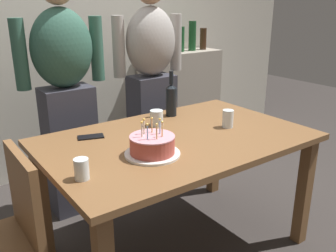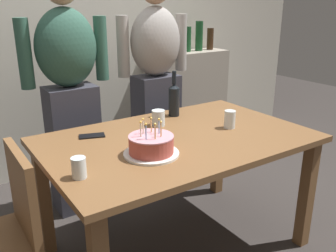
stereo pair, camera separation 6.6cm
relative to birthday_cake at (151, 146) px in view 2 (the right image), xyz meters
name	(u,v)px [view 2 (the right image)]	position (x,y,z in m)	size (l,w,h in m)	color
ground_plane	(177,246)	(0.26, 0.13, -0.79)	(10.00, 10.00, 0.00)	#332D2B
back_wall	(74,22)	(0.26, 1.68, 0.51)	(5.20, 0.10, 2.60)	beige
dining_table	(178,153)	(0.26, 0.13, -0.15)	(1.50, 0.96, 0.74)	brown
birthday_cake	(151,146)	(0.00, 0.00, 0.00)	(0.28, 0.28, 0.18)	white
water_glass_near	(230,119)	(0.61, 0.09, 0.01)	(0.07, 0.07, 0.11)	silver
water_glass_far	(79,168)	(-0.39, -0.04, 0.00)	(0.07, 0.07, 0.09)	silver
water_glass_side	(158,118)	(0.27, 0.37, 0.00)	(0.08, 0.08, 0.10)	silver
wine_bottle	(174,99)	(0.47, 0.48, 0.07)	(0.07, 0.07, 0.30)	black
cell_phone	(92,136)	(-0.15, 0.41, -0.04)	(0.14, 0.07, 0.01)	black
person_man_bearded	(70,93)	(-0.07, 0.95, 0.08)	(0.61, 0.27, 1.66)	#33333D
person_woman_cardigan	(156,81)	(0.62, 0.95, 0.08)	(0.61, 0.27, 1.66)	#33333D
dining_chair	(4,231)	(-0.71, 0.08, -0.27)	(0.42, 0.42, 0.87)	brown
shelf_cabinet	(186,100)	(1.31, 1.46, -0.28)	(0.85, 0.30, 1.28)	#9E9384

